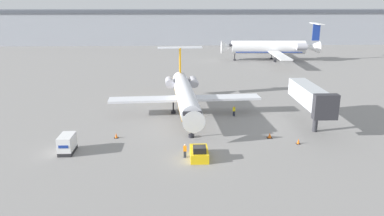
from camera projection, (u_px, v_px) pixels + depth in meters
name	position (u px, v px, depth m)	size (l,w,h in m)	color
ground_plane	(195.00, 159.00, 44.00)	(600.00, 600.00, 0.00)	gray
terminal_building	(182.00, 27.00, 157.15)	(180.00, 16.80, 13.91)	#9EA3AD
airplane_main	(185.00, 95.00, 60.33)	(24.60, 27.25, 9.49)	silver
pushback_tug	(199.00, 153.00, 44.11)	(2.12, 3.83, 1.80)	yellow
luggage_cart	(67.00, 144.00, 45.66)	(1.65, 3.10, 2.25)	#232326
worker_near_tug	(185.00, 151.00, 44.27)	(0.40, 0.24, 1.69)	#232838
worker_by_wing	(234.00, 111.00, 60.01)	(0.40, 0.24, 1.71)	#232838
traffic_cone_left	(116.00, 136.00, 50.66)	(0.55, 0.55, 0.67)	black
traffic_cone_right	(270.00, 136.00, 50.64)	(0.72, 0.72, 0.74)	black
traffic_cone_mid	(298.00, 141.00, 48.59)	(0.53, 0.53, 0.73)	black
airplane_parked_far_left	(271.00, 47.00, 113.51)	(29.95, 38.65, 11.17)	white
jet_bridge	(311.00, 97.00, 54.56)	(3.20, 13.19, 6.19)	#2D2D33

